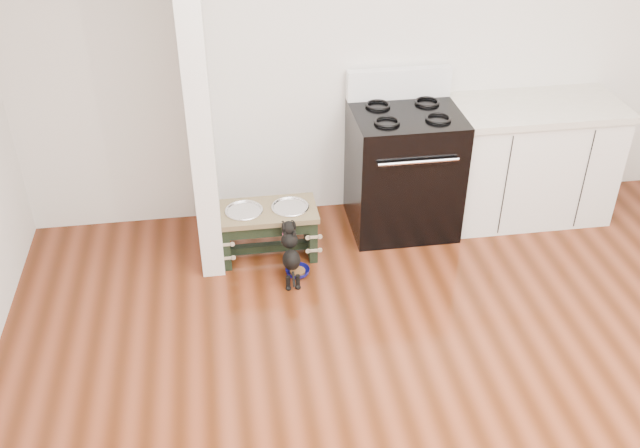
{
  "coord_description": "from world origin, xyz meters",
  "views": [
    {
      "loc": [
        -1.04,
        -2.28,
        3.0
      ],
      "look_at": [
        -0.47,
        1.49,
        0.5
      ],
      "focal_mm": 40.0,
      "sensor_mm": 36.0,
      "label": 1
    }
  ],
  "objects": [
    {
      "name": "room_shell",
      "position": [
        0.0,
        0.0,
        1.62
      ],
      "size": [
        5.0,
        5.0,
        5.0
      ],
      "color": "silver",
      "rests_on": "ground"
    },
    {
      "name": "partition_wall",
      "position": [
        -1.18,
        2.1,
        1.35
      ],
      "size": [
        0.15,
        0.8,
        2.7
      ],
      "primitive_type": "cube",
      "color": "silver",
      "rests_on": "ground"
    },
    {
      "name": "oven_range",
      "position": [
        0.25,
        2.16,
        0.48
      ],
      "size": [
        0.76,
        0.69,
        1.14
      ],
      "color": "black",
      "rests_on": "ground"
    },
    {
      "name": "cabinet_run",
      "position": [
        1.23,
        2.18,
        0.45
      ],
      "size": [
        1.24,
        0.64,
        0.91
      ],
      "color": "silver",
      "rests_on": "ground"
    },
    {
      "name": "dog_feeder",
      "position": [
        -0.78,
        1.9,
        0.27
      ],
      "size": [
        0.69,
        0.37,
        0.39
      ],
      "color": "black",
      "rests_on": "ground"
    },
    {
      "name": "puppy",
      "position": [
        -0.65,
        1.59,
        0.23
      ],
      "size": [
        0.12,
        0.35,
        0.42
      ],
      "color": "black",
      "rests_on": "ground"
    },
    {
      "name": "floor_bowl",
      "position": [
        -0.61,
        1.63,
        0.03
      ],
      "size": [
        0.19,
        0.19,
        0.05
      ],
      "rotation": [
        0.0,
        0.0,
        -0.17
      ],
      "color": "#0C0C58",
      "rests_on": "ground"
    }
  ]
}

